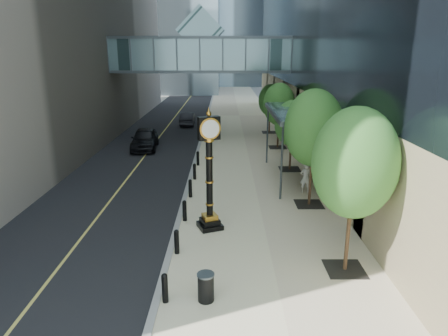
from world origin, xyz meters
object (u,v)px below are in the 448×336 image
at_px(trash_bin, 206,288).
at_px(car_near, 145,139).
at_px(street_clock, 209,180).
at_px(pedestrian, 306,178).
at_px(car_far, 188,119).

xyz_separation_m(trash_bin, car_near, (-6.01, 21.08, 0.36)).
distance_m(street_clock, pedestrian, 7.21).
xyz_separation_m(trash_bin, pedestrian, (5.15, 10.26, 0.42)).
distance_m(street_clock, car_near, 16.74).
bearing_deg(trash_bin, pedestrian, 63.32).
relative_size(street_clock, car_near, 1.07).
distance_m(car_near, car_far, 11.50).
bearing_deg(trash_bin, car_near, 105.93).
height_order(car_near, car_far, car_near).
height_order(pedestrian, car_near, pedestrian).
height_order(pedestrian, car_far, pedestrian).
bearing_deg(car_far, car_near, 76.66).
relative_size(trash_bin, pedestrian, 0.52).
xyz_separation_m(car_near, car_far, (2.54, 11.21, -0.16)).
height_order(trash_bin, pedestrian, pedestrian).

